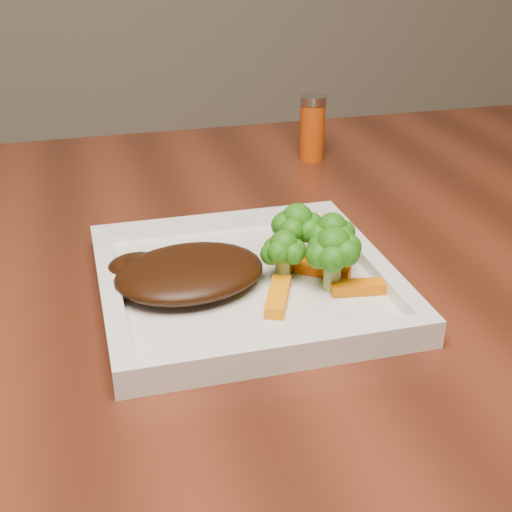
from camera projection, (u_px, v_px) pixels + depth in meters
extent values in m
cube|color=white|center=(246.00, 286.00, 0.68)|extent=(0.27, 0.27, 0.01)
ellipsoid|color=black|center=(190.00, 272.00, 0.66)|extent=(0.16, 0.13, 0.03)
cube|color=#D66503|center=(365.00, 287.00, 0.65)|extent=(0.06, 0.03, 0.01)
cube|color=orange|center=(278.00, 296.00, 0.64)|extent=(0.04, 0.07, 0.01)
cube|color=#DD4403|center=(334.00, 242.00, 0.74)|extent=(0.05, 0.02, 0.01)
cube|color=#F25903|center=(323.00, 270.00, 0.68)|extent=(0.05, 0.04, 0.01)
cube|color=#C84403|center=(298.00, 262.00, 0.70)|extent=(0.05, 0.03, 0.01)
cylinder|color=#B33F09|center=(312.00, 128.00, 1.00)|extent=(0.05, 0.05, 0.09)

